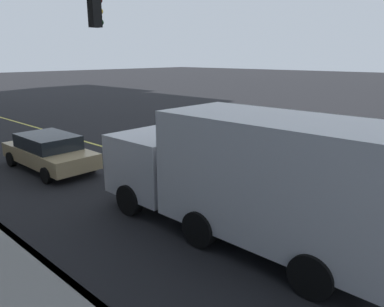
{
  "coord_description": "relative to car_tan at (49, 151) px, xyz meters",
  "views": [
    {
      "loc": [
        -7.0,
        9.99,
        4.44
      ],
      "look_at": [
        0.0,
        2.39,
        1.65
      ],
      "focal_mm": 33.87,
      "sensor_mm": 36.0,
      "label": 1
    }
  ],
  "objects": [
    {
      "name": "car_tan",
      "position": [
        0.0,
        0.0,
        0.0
      ],
      "size": [
        4.7,
        2.04,
        1.42
      ],
      "color": "tan",
      "rests_on": "ground"
    },
    {
      "name": "lane_stripe_center",
      "position": [
        -6.74,
        -3.56,
        -0.74
      ],
      "size": [
        80.0,
        0.16,
        0.01
      ],
      "primitive_type": "cube",
      "color": "#D8CC4C",
      "rests_on": "ground"
    },
    {
      "name": "curb_edge",
      "position": [
        -6.74,
        3.49,
        -0.67
      ],
      "size": [
        80.0,
        0.16,
        0.15
      ],
      "primitive_type": "cube",
      "color": "slate",
      "rests_on": "ground"
    },
    {
      "name": "car_green",
      "position": [
        -8.23,
        -7.07,
        0.05
      ],
      "size": [
        4.8,
        2.04,
        1.53
      ],
      "color": "#1E6038",
      "rests_on": "ground"
    },
    {
      "name": "ground",
      "position": [
        -6.74,
        -3.56,
        -0.75
      ],
      "size": [
        200.0,
        200.0,
        0.0
      ],
      "primitive_type": "plane",
      "color": "black"
    },
    {
      "name": "car_maroon",
      "position": [
        -2.91,
        -6.92,
        0.04
      ],
      "size": [
        4.34,
        2.05,
        1.51
      ],
      "color": "#591116",
      "rests_on": "ground"
    },
    {
      "name": "truck_white",
      "position": [
        -9.09,
        -0.64,
        0.92
      ],
      "size": [
        8.04,
        2.61,
        3.15
      ],
      "color": "silver",
      "rests_on": "ground"
    },
    {
      "name": "traffic_light_mast",
      "position": [
        -4.16,
        2.4,
        3.63
      ],
      "size": [
        0.28,
        3.99,
        6.44
      ],
      "color": "#1E3823",
      "rests_on": "ground"
    }
  ]
}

